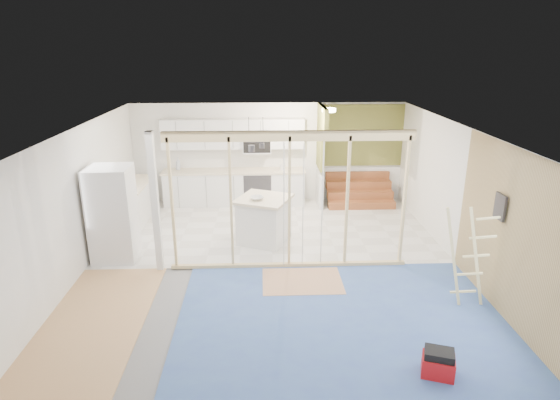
{
  "coord_description": "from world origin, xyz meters",
  "views": [
    {
      "loc": [
        -0.2,
        -7.97,
        3.99
      ],
      "look_at": [
        0.16,
        0.6,
        1.14
      ],
      "focal_mm": 30.0,
      "sensor_mm": 36.0,
      "label": 1
    }
  ],
  "objects_px": {
    "island": "(264,220)",
    "ladder": "(468,257)",
    "fridge": "(113,214)",
    "toolbox": "(438,364)"
  },
  "relations": [
    {
      "from": "fridge",
      "to": "island",
      "type": "xyz_separation_m",
      "value": [
        2.87,
        0.71,
        -0.44
      ]
    },
    {
      "from": "island",
      "to": "ladder",
      "type": "relative_size",
      "value": 0.81
    },
    {
      "from": "island",
      "to": "ladder",
      "type": "height_order",
      "value": "ladder"
    },
    {
      "from": "fridge",
      "to": "island",
      "type": "relative_size",
      "value": 1.4
    },
    {
      "from": "fridge",
      "to": "ladder",
      "type": "relative_size",
      "value": 1.13
    },
    {
      "from": "fridge",
      "to": "toolbox",
      "type": "xyz_separation_m",
      "value": [
        5.02,
        -3.64,
        -0.75
      ]
    },
    {
      "from": "fridge",
      "to": "toolbox",
      "type": "distance_m",
      "value": 6.25
    },
    {
      "from": "fridge",
      "to": "toolbox",
      "type": "height_order",
      "value": "fridge"
    },
    {
      "from": "island",
      "to": "toolbox",
      "type": "height_order",
      "value": "island"
    },
    {
      "from": "island",
      "to": "toolbox",
      "type": "distance_m",
      "value": 4.86
    }
  ]
}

